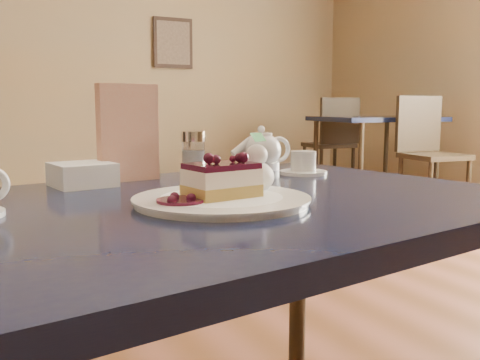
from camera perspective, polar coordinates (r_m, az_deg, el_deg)
name	(u,v)px	position (r m, az deg, el deg)	size (l,w,h in m)	color
main_table	(207,242)	(0.97, -3.58, -6.61)	(1.28, 0.96, 0.73)	black
dessert_plate	(222,201)	(0.91, -1.98, -2.21)	(0.30, 0.30, 0.01)	white
cheesecake_slice	(221,180)	(0.91, -1.99, -0.04)	(0.13, 0.10, 0.06)	gold
whipped_cream	(257,177)	(0.96, 1.78, 0.35)	(0.06, 0.06, 0.06)	white
berry_sauce	(181,201)	(0.86, -6.36, -2.21)	(0.08, 0.08, 0.01)	black
tea_set	(269,154)	(1.39, 3.13, 2.76)	(0.21, 0.25, 0.10)	white
menu_card	(128,133)	(1.21, -11.84, 4.95)	(0.14, 0.03, 0.21)	beige
sugar_shaker	(193,153)	(1.28, -5.00, 2.89)	(0.06, 0.06, 0.11)	white
napkin_stack	(82,174)	(1.16, -16.47, 0.57)	(0.12, 0.12, 0.05)	white
bg_table_far_right	(373,192)	(5.37, 14.03, -1.20)	(1.16, 1.95, 1.29)	black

